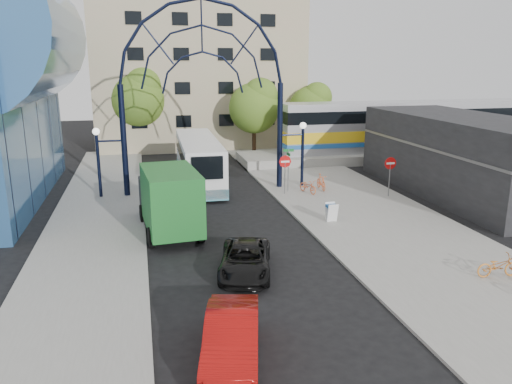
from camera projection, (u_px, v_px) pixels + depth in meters
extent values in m
plane|color=black|center=(253.00, 280.00, 19.55)|extent=(120.00, 120.00, 0.00)
cube|color=gray|center=(390.00, 231.00, 25.06)|extent=(8.00, 56.00, 0.12)
cube|color=gray|center=(92.00, 240.00, 23.76)|extent=(5.00, 50.00, 0.12)
cylinder|color=black|center=(124.00, 142.00, 30.77)|extent=(0.36, 0.36, 7.00)
cylinder|color=black|center=(280.00, 137.00, 32.97)|extent=(0.36, 0.36, 7.00)
cylinder|color=black|center=(99.00, 167.00, 30.80)|extent=(0.20, 0.20, 4.00)
cylinder|color=black|center=(302.00, 158.00, 33.69)|extent=(0.20, 0.20, 4.00)
sphere|color=white|center=(96.00, 132.00, 30.24)|extent=(0.44, 0.44, 0.44)
sphere|color=white|center=(303.00, 126.00, 33.14)|extent=(0.44, 0.44, 0.44)
cylinder|color=slate|center=(285.00, 177.00, 31.61)|extent=(0.06, 0.06, 2.20)
cylinder|color=red|center=(285.00, 162.00, 31.36)|extent=(0.80, 0.04, 0.80)
cube|color=white|center=(285.00, 162.00, 31.33)|extent=(0.55, 0.02, 0.12)
cylinder|color=slate|center=(389.00, 179.00, 31.09)|extent=(0.06, 0.06, 2.20)
cylinder|color=red|center=(390.00, 163.00, 30.84)|extent=(0.76, 0.04, 0.76)
cube|color=white|center=(391.00, 163.00, 30.81)|extent=(0.55, 0.02, 0.12)
cylinder|color=slate|center=(288.00, 170.00, 32.19)|extent=(0.05, 0.05, 2.80)
cube|color=#146626|center=(289.00, 150.00, 31.86)|extent=(0.70, 0.03, 0.18)
cube|color=#146626|center=(289.00, 154.00, 31.92)|extent=(0.03, 0.70, 0.18)
cube|color=white|center=(333.00, 213.00, 26.09)|extent=(0.55, 0.26, 0.99)
cube|color=white|center=(330.00, 211.00, 26.42)|extent=(0.55, 0.26, 0.99)
cube|color=#1E59A5|center=(332.00, 206.00, 26.18)|extent=(0.55, 0.42, 0.14)
cube|color=black|center=(462.00, 155.00, 31.86)|extent=(6.00, 16.00, 5.00)
cube|color=tan|center=(197.00, 75.00, 51.22)|extent=(20.00, 12.00, 14.00)
cube|color=gray|center=(416.00, 153.00, 44.58)|extent=(32.00, 5.00, 0.80)
cube|color=#B7B7BC|center=(419.00, 125.00, 43.95)|extent=(25.00, 3.00, 4.20)
cube|color=gold|center=(418.00, 132.00, 44.10)|extent=(25.10, 3.05, 0.90)
cube|color=black|center=(420.00, 114.00, 43.70)|extent=(25.05, 3.05, 1.00)
cube|color=#1E59A5|center=(418.00, 140.00, 44.28)|extent=(25.10, 3.05, 0.35)
cylinder|color=#382314|center=(254.00, 142.00, 45.06)|extent=(0.36, 0.36, 2.52)
sphere|color=#456C1C|center=(254.00, 108.00, 44.29)|extent=(4.48, 4.48, 4.48)
sphere|color=#456C1C|center=(260.00, 95.00, 43.83)|extent=(3.08, 3.08, 3.08)
cylinder|color=#382314|center=(140.00, 138.00, 46.59)|extent=(0.36, 0.36, 2.88)
sphere|color=#456C1C|center=(138.00, 100.00, 45.70)|extent=(5.12, 5.12, 5.12)
sphere|color=#456C1C|center=(143.00, 86.00, 45.21)|extent=(3.52, 3.52, 3.52)
cylinder|color=#382314|center=(310.00, 138.00, 48.29)|extent=(0.36, 0.36, 2.34)
sphere|color=#456C1C|center=(311.00, 108.00, 47.57)|extent=(4.16, 4.16, 4.16)
sphere|color=#456C1C|center=(317.00, 97.00, 47.13)|extent=(2.86, 2.86, 2.86)
cube|color=white|center=(199.00, 159.00, 34.84)|extent=(2.82, 11.38, 2.85)
cube|color=#57ADC3|center=(199.00, 176.00, 35.13)|extent=(2.85, 11.38, 0.69)
cube|color=black|center=(198.00, 151.00, 34.69)|extent=(2.86, 11.15, 0.89)
cube|color=black|center=(207.00, 168.00, 29.27)|extent=(1.86, 0.19, 1.38)
cube|color=black|center=(192.00, 148.00, 40.19)|extent=(2.36, 0.24, 1.57)
cylinder|color=black|center=(179.00, 167.00, 38.24)|extent=(0.30, 0.95, 0.94)
cylinder|color=black|center=(211.00, 166.00, 38.72)|extent=(0.30, 0.95, 0.94)
cylinder|color=black|center=(186.00, 192.00, 30.94)|extent=(0.30, 0.95, 0.94)
cylinder|color=black|center=(225.00, 190.00, 31.42)|extent=(0.30, 0.95, 0.94)
cube|color=black|center=(163.00, 199.00, 26.92)|extent=(2.51, 2.60, 2.21)
cube|color=black|center=(160.00, 186.00, 27.91)|extent=(2.01, 0.27, 1.01)
cube|color=#1B6826|center=(171.00, 199.00, 23.94)|extent=(2.80, 4.82, 2.82)
cylinder|color=black|center=(143.00, 214.00, 26.45)|extent=(0.34, 0.98, 0.97)
cylinder|color=black|center=(186.00, 210.00, 27.14)|extent=(0.34, 0.98, 0.97)
cylinder|color=black|center=(151.00, 238.00, 22.84)|extent=(0.34, 0.98, 0.97)
cylinder|color=black|center=(201.00, 232.00, 23.53)|extent=(0.34, 0.98, 0.97)
imported|color=black|center=(245.00, 260.00, 19.99)|extent=(2.99, 4.65, 1.19)
imported|color=#920A09|center=(232.00, 338.00, 14.11)|extent=(2.45, 4.55, 1.42)
imported|color=orange|center=(308.00, 186.00, 32.04)|extent=(1.07, 1.77, 0.88)
imported|color=orange|center=(321.00, 182.00, 32.86)|extent=(0.53, 1.70, 1.01)
imported|color=orange|center=(498.00, 266.00, 19.45)|extent=(1.78, 0.77, 0.91)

